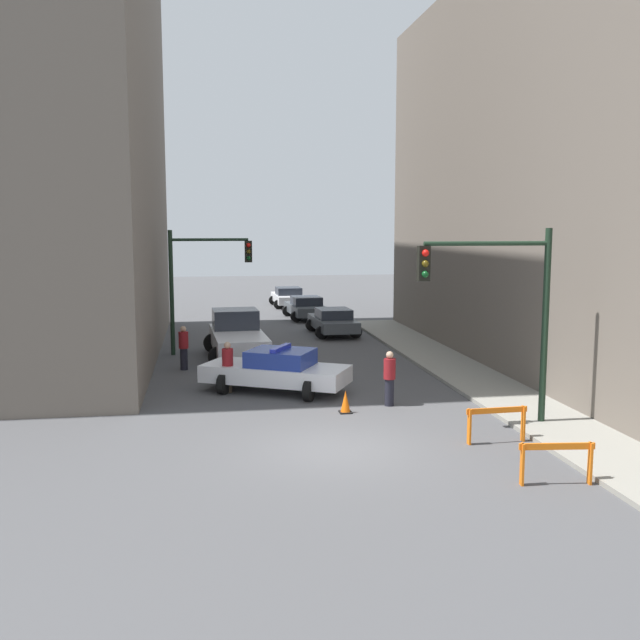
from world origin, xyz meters
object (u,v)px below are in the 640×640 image
(pedestrian_corner, at_px, (184,347))
(pedestrian_sidewalk, at_px, (389,378))
(white_truck, at_px, (237,336))
(traffic_light_near, at_px, (505,297))
(police_car, at_px, (277,370))
(parked_car_near, at_px, (333,321))
(barrier_front, at_px, (557,456))
(barrier_mid, at_px, (497,419))
(parked_car_far, at_px, (288,297))
(parked_car_mid, at_px, (306,307))
(pedestrian_crossing, at_px, (228,366))
(traffic_light_far, at_px, (198,274))
(traffic_cone, at_px, (345,402))

(pedestrian_corner, height_order, pedestrian_sidewalk, same)
(white_truck, bearing_deg, traffic_light_near, -63.19)
(police_car, bearing_deg, traffic_light_near, -104.31)
(parked_car_near, distance_m, barrier_front, 21.12)
(parked_car_near, xyz_separation_m, barrier_mid, (0.83, -18.15, -0.06))
(parked_car_far, bearing_deg, parked_car_mid, -88.94)
(traffic_light_near, distance_m, pedestrian_crossing, 9.22)
(traffic_light_far, relative_size, parked_car_far, 1.20)
(traffic_light_near, distance_m, barrier_front, 5.19)
(barrier_mid, bearing_deg, parked_car_mid, 93.05)
(parked_car_mid, distance_m, traffic_cone, 21.03)
(police_car, distance_m, barrier_front, 10.51)
(pedestrian_sidewalk, distance_m, barrier_mid, 4.37)
(traffic_light_near, xyz_separation_m, pedestrian_sidewalk, (-2.37, 2.72, -2.67))
(white_truck, relative_size, parked_car_mid, 1.25)
(traffic_light_far, height_order, pedestrian_corner, traffic_light_far)
(traffic_light_far, relative_size, traffic_cone, 7.93)
(barrier_mid, bearing_deg, pedestrian_crossing, 134.42)
(pedestrian_corner, height_order, traffic_cone, pedestrian_corner)
(parked_car_mid, relative_size, parked_car_far, 1.01)
(traffic_light_near, relative_size, barrier_mid, 3.25)
(police_car, xyz_separation_m, white_truck, (-0.97, 6.33, 0.18))
(police_car, distance_m, pedestrian_crossing, 1.59)
(traffic_light_near, xyz_separation_m, pedestrian_crossing, (-7.09, 5.24, -2.67))
(barrier_front, bearing_deg, parked_car_near, 92.40)
(parked_car_far, relative_size, pedestrian_corner, 2.62)
(traffic_light_far, bearing_deg, pedestrian_corner, -99.89)
(traffic_light_near, relative_size, parked_car_mid, 1.18)
(parked_car_mid, relative_size, pedestrian_crossing, 2.65)
(pedestrian_corner, bearing_deg, parked_car_near, -148.33)
(traffic_light_near, distance_m, parked_car_near, 17.15)
(traffic_light_near, distance_m, pedestrian_corner, 12.86)
(traffic_light_near, height_order, barrier_front, traffic_light_near)
(pedestrian_corner, relative_size, pedestrian_sidewalk, 1.00)
(pedestrian_sidewalk, bearing_deg, traffic_cone, 85.38)
(parked_car_far, bearing_deg, traffic_light_near, -87.08)
(white_truck, distance_m, parked_car_near, 7.40)
(traffic_light_far, distance_m, white_truck, 3.11)
(parked_car_near, relative_size, barrier_front, 2.73)
(traffic_light_near, bearing_deg, pedestrian_corner, 133.11)
(pedestrian_crossing, xyz_separation_m, pedestrian_corner, (-1.50, 3.94, 0.00))
(pedestrian_crossing, bearing_deg, traffic_light_far, -160.18)
(parked_car_far, bearing_deg, barrier_mid, -88.53)
(barrier_mid, bearing_deg, traffic_cone, 132.65)
(white_truck, distance_m, barrier_mid, 13.95)
(pedestrian_crossing, height_order, pedestrian_corner, same)
(parked_car_far, bearing_deg, traffic_light_far, -110.31)
(traffic_light_far, distance_m, pedestrian_corner, 4.16)
(barrier_mid, height_order, traffic_cone, barrier_mid)
(police_car, bearing_deg, parked_car_mid, 17.03)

